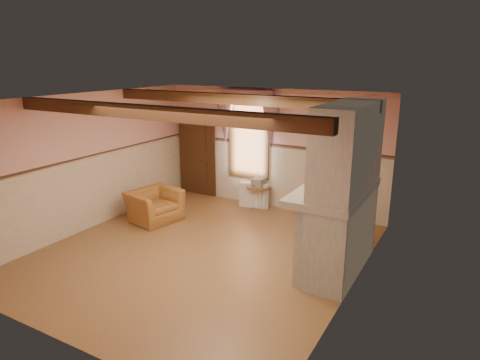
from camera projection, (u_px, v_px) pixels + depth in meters
The scene contains 26 objects.
floor at pixel (201, 252), 7.88m from camera, with size 5.50×6.00×0.01m, color brown.
ceiling at pixel (197, 99), 7.12m from camera, with size 5.50×6.00×0.01m, color silver.
wall_back at pixel (272, 149), 10.01m from camera, with size 5.50×0.02×2.80m, color #D99C96.
wall_front at pixel (53, 241), 4.98m from camera, with size 5.50×0.02×2.80m, color #D99C96.
wall_left at pixel (89, 162), 8.79m from camera, with size 0.02×6.00×2.80m, color #D99C96.
wall_right at pixel (356, 205), 6.20m from camera, with size 0.02×6.00×2.80m, color #D99C96.
wainscot at pixel (200, 214), 7.68m from camera, with size 5.50×6.00×1.50m, color beige, non-canonical shape.
chair_rail at pixel (199, 174), 7.47m from camera, with size 5.50×6.00×0.08m, color black, non-canonical shape.
firebox at pixel (317, 240), 7.32m from camera, with size 0.20×0.95×0.90m, color black.
armchair at pixel (154, 206), 9.37m from camera, with size 1.04×0.91×0.68m, color #9E662D.
side_table at pixel (259, 197), 10.16m from camera, with size 0.58×0.58×0.55m, color brown.
book_stack at pixel (259, 182), 10.04m from camera, with size 0.26×0.32×0.20m, color #B7AD8C.
radiator at pixel (254, 195), 10.21m from camera, with size 0.70×0.18×0.60m, color silver.
bowl at pixel (331, 188), 6.78m from camera, with size 0.37×0.37×0.09m, color brown.
mantel_clock at pixel (348, 171), 7.59m from camera, with size 0.14×0.24×0.20m, color black.
oil_lamp at pixel (346, 171), 7.46m from camera, with size 0.11×0.11×0.28m, color gold.
candle_red at pixel (325, 191), 6.50m from camera, with size 0.06×0.06×0.16m, color #B32116.
jar_yellow at pixel (326, 191), 6.57m from camera, with size 0.06×0.06×0.12m, color gold.
fireplace at pixel (345, 191), 6.86m from camera, with size 0.85×2.00×2.80m, color gray.
mantel at pixel (334, 191), 6.96m from camera, with size 1.05×2.05×0.12m, color gray.
overmantel_mirror at pixel (325, 154), 6.88m from camera, with size 0.06×1.44×1.04m, color silver.
door at pixel (197, 155), 11.05m from camera, with size 1.10×0.10×2.10m, color black.
window at pixel (249, 137), 10.20m from camera, with size 1.06×0.08×2.02m, color white.
window_drapes at pixel (247, 112), 9.96m from camera, with size 1.30×0.14×1.40m, color gray.
ceiling_beam_front at pixel (149, 112), 6.14m from camera, with size 5.50×0.18×0.20m, color black.
ceiling_beam_back at pixel (233, 99), 8.15m from camera, with size 5.50×0.18×0.20m, color black.
Camera 1 is at (4.16, -5.94, 3.45)m, focal length 32.00 mm.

